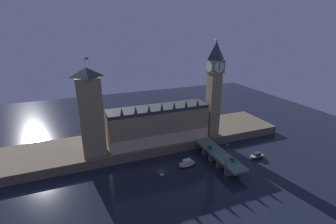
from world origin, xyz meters
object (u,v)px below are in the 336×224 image
at_px(pedestrian_near_rail, 226,164).
at_px(boat_upstream, 187,164).
at_px(street_lamp_mid, 227,147).
at_px(boat_downstream, 257,156).
at_px(pedestrian_far_rail, 207,149).
at_px(pedestrian_mid_walk, 229,154).
at_px(clock_tower, 214,87).
at_px(car_southbound_lead, 233,160).
at_px(street_lamp_near, 227,160).
at_px(victoria_tower, 91,112).
at_px(car_northbound_lead, 210,148).

height_order(pedestrian_near_rail, boat_upstream, pedestrian_near_rail).
relative_size(street_lamp_mid, boat_downstream, 0.55).
bearing_deg(pedestrian_far_rail, pedestrian_mid_walk, -48.99).
distance_m(street_lamp_mid, boat_downstream, 24.50).
relative_size(pedestrian_near_rail, boat_downstream, 0.14).
xyz_separation_m(clock_tower, boat_downstream, (15.81, -34.74, -42.55)).
xyz_separation_m(car_southbound_lead, boat_downstream, (25.26, 6.30, -5.93)).
bearing_deg(pedestrian_near_rail, boat_downstream, 15.92).
bearing_deg(clock_tower, car_southbound_lead, -102.96).
distance_m(street_lamp_near, boat_downstream, 36.04).
relative_size(victoria_tower, pedestrian_far_rail, 34.15).
height_order(clock_tower, car_southbound_lead, clock_tower).
distance_m(pedestrian_near_rail, boat_upstream, 25.22).
height_order(victoria_tower, pedestrian_near_rail, victoria_tower).
height_order(pedestrian_near_rail, street_lamp_near, street_lamp_near).
height_order(street_lamp_mid, boat_downstream, street_lamp_mid).
relative_size(car_northbound_lead, street_lamp_near, 0.56).
bearing_deg(car_northbound_lead, pedestrian_near_rail, -96.34).
bearing_deg(car_northbound_lead, street_lamp_mid, -48.32).
relative_size(victoria_tower, boat_upstream, 5.30).
bearing_deg(boat_downstream, pedestrian_far_rail, 159.96).
distance_m(pedestrian_mid_walk, boat_upstream, 28.50).
height_order(street_lamp_mid, boat_upstream, street_lamp_mid).
distance_m(street_lamp_near, street_lamp_mid, 18.15).
distance_m(car_southbound_lead, street_lamp_mid, 11.17).
xyz_separation_m(victoria_tower, street_lamp_near, (70.81, -48.48, -23.52)).
xyz_separation_m(car_northbound_lead, car_southbound_lead, (4.90, -19.04, -0.08)).
xyz_separation_m(victoria_tower, street_lamp_mid, (81.41, -33.76, -24.24)).
bearing_deg(pedestrian_far_rail, car_southbound_lead, -68.01).
distance_m(pedestrian_far_rail, street_lamp_near, 22.85).
height_order(clock_tower, boat_upstream, clock_tower).
height_order(car_northbound_lead, pedestrian_far_rail, pedestrian_far_rail).
bearing_deg(boat_upstream, street_lamp_mid, -9.15).
distance_m(car_northbound_lead, pedestrian_near_rail, 22.18).
xyz_separation_m(pedestrian_far_rail, street_lamp_near, (-0.40, -22.57, 3.51)).
xyz_separation_m(car_southbound_lead, pedestrian_far_rail, (-7.35, 18.19, 0.33)).
bearing_deg(pedestrian_far_rail, pedestrian_near_rail, -90.00).
xyz_separation_m(pedestrian_near_rail, street_lamp_near, (-0.40, -1.38, 3.66)).
height_order(clock_tower, street_lamp_mid, clock_tower).
bearing_deg(boat_upstream, victoria_tower, 151.55).
distance_m(car_southbound_lead, street_lamp_near, 9.69).
distance_m(car_northbound_lead, street_lamp_near, 23.89).
distance_m(pedestrian_near_rail, pedestrian_far_rail, 21.19).
distance_m(victoria_tower, street_lamp_near, 88.98).
relative_size(clock_tower, boat_upstream, 6.05).
height_order(car_northbound_lead, street_lamp_near, street_lamp_near).
xyz_separation_m(pedestrian_far_rail, boat_upstream, (-16.97, -3.47, -6.02)).
distance_m(car_northbound_lead, boat_upstream, 20.71).
height_order(car_northbound_lead, pedestrian_mid_walk, pedestrian_mid_walk).
xyz_separation_m(victoria_tower, car_southbound_lead, (78.56, -44.10, -27.36)).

